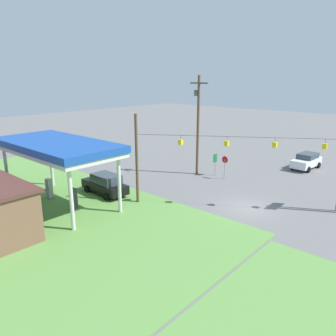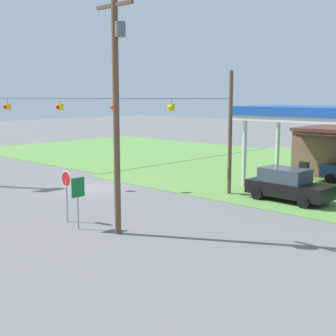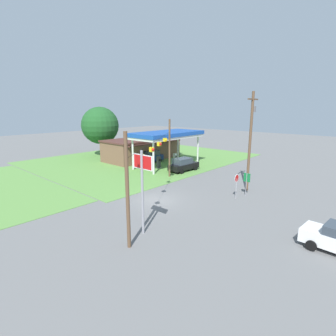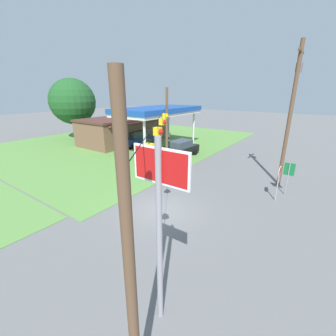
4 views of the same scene
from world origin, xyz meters
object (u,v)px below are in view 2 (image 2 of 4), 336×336
route_sign (78,193)px  utility_pole_main (117,100)px  gas_station_canopy (335,115)px  stop_sign_roadside (66,185)px  fuel_pump_near (304,176)px  car_at_pumps_front (287,185)px

route_sign → utility_pole_main: 4.65m
gas_station_canopy → stop_sign_roadside: size_ratio=4.65×
fuel_pump_near → gas_station_canopy: bearing=0.0°
route_sign → utility_pole_main: utility_pole_main is taller
stop_sign_roadside → utility_pole_main: 5.28m
stop_sign_roadside → route_sign: size_ratio=1.04×
fuel_pump_near → stop_sign_roadside: size_ratio=0.72×
route_sign → fuel_pump_near: bearing=78.6°
car_at_pumps_front → fuel_pump_near: bearing=106.5°
gas_station_canopy → fuel_pump_near: size_ratio=6.50×
gas_station_canopy → fuel_pump_near: (-1.91, -0.00, -4.01)m
car_at_pumps_front → gas_station_canopy: bearing=79.3°
stop_sign_roadside → utility_pole_main: bearing=-173.4°
fuel_pump_near → car_at_pumps_front: car_at_pumps_front is taller
utility_pole_main → stop_sign_roadside: bearing=-173.4°
gas_station_canopy → car_at_pumps_front: size_ratio=2.37×
fuel_pump_near → route_sign: route_sign is taller
utility_pole_main → car_at_pumps_front: bearing=78.2°
fuel_pump_near → utility_pole_main: size_ratio=0.17×
fuel_pump_near → stop_sign_roadside: (-4.59, -15.17, 0.96)m
stop_sign_roadside → car_at_pumps_front: bearing=-116.5°
car_at_pumps_front → stop_sign_roadside: stop_sign_roadside is taller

